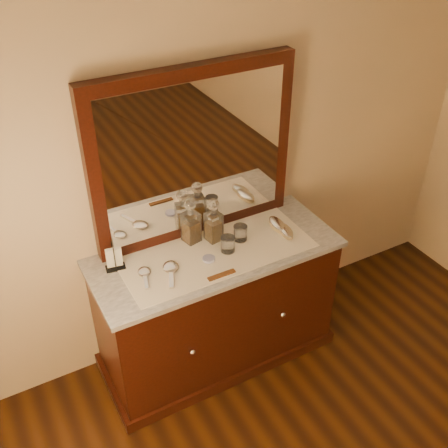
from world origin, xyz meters
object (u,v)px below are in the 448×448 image
(mirror_frame, at_px, (194,155))
(decanter_right, at_px, (214,224))
(hand_mirror_outer, at_px, (145,274))
(hand_mirror_inner, at_px, (171,269))
(pin_dish, at_px, (209,259))
(brush_far, at_px, (277,225))
(comb, at_px, (222,275))
(brush_near, at_px, (286,232))
(dresser_cabinet, at_px, (216,307))
(napkin_rack, at_px, (114,259))
(decanter_left, at_px, (191,225))

(mirror_frame, relative_size, decanter_right, 4.35)
(mirror_frame, xyz_separation_m, hand_mirror_outer, (-0.43, -0.25, -0.49))
(mirror_frame, height_order, hand_mirror_inner, mirror_frame)
(mirror_frame, relative_size, hand_mirror_outer, 6.32)
(pin_dish, height_order, brush_far, brush_far)
(decanter_right, relative_size, hand_mirror_outer, 1.45)
(comb, relative_size, decanter_right, 0.58)
(comb, distance_m, brush_near, 0.53)
(hand_mirror_outer, bearing_deg, dresser_cabinet, 0.68)
(hand_mirror_inner, bearing_deg, pin_dish, -4.22)
(mirror_frame, distance_m, pin_dish, 0.58)
(napkin_rack, xyz_separation_m, decanter_right, (0.59, -0.03, 0.05))
(pin_dish, height_order, decanter_right, decanter_right)
(pin_dish, distance_m, hand_mirror_outer, 0.37)
(mirror_frame, distance_m, hand_mirror_inner, 0.64)
(decanter_right, bearing_deg, brush_near, -22.37)
(decanter_left, bearing_deg, mirror_frame, 49.79)
(dresser_cabinet, xyz_separation_m, decanter_right, (0.04, 0.10, 0.55))
(pin_dish, bearing_deg, decanter_left, 91.45)
(comb, relative_size, hand_mirror_outer, 0.84)
(decanter_right, height_order, brush_far, decanter_right)
(comb, distance_m, hand_mirror_inner, 0.28)
(dresser_cabinet, height_order, pin_dish, pin_dish)
(dresser_cabinet, distance_m, brush_far, 0.63)
(brush_near, distance_m, hand_mirror_outer, 0.87)
(pin_dish, relative_size, decanter_left, 0.25)
(dresser_cabinet, xyz_separation_m, decanter_left, (-0.08, 0.15, 0.55))
(dresser_cabinet, xyz_separation_m, hand_mirror_outer, (-0.43, -0.01, 0.45))
(brush_near, xyz_separation_m, brush_far, (-0.01, 0.08, 0.00))
(dresser_cabinet, height_order, mirror_frame, mirror_frame)
(dresser_cabinet, bearing_deg, mirror_frame, 90.00)
(pin_dish, xyz_separation_m, decanter_left, (-0.01, 0.21, 0.10))
(decanter_right, height_order, hand_mirror_inner, decanter_right)
(decanter_left, height_order, brush_far, decanter_left)
(pin_dish, bearing_deg, dresser_cabinet, 37.88)
(hand_mirror_outer, bearing_deg, brush_near, -3.77)
(brush_near, relative_size, hand_mirror_outer, 0.85)
(pin_dish, distance_m, hand_mirror_inner, 0.22)
(pin_dish, height_order, hand_mirror_inner, hand_mirror_inner)
(decanter_right, xyz_separation_m, brush_near, (0.40, -0.16, -0.09))
(hand_mirror_outer, height_order, hand_mirror_inner, hand_mirror_inner)
(mirror_frame, height_order, napkin_rack, mirror_frame)
(pin_dish, height_order, decanter_left, decanter_left)
(decanter_right, bearing_deg, mirror_frame, 105.83)
(mirror_frame, relative_size, decanter_left, 4.17)
(mirror_frame, relative_size, napkin_rack, 7.51)
(dresser_cabinet, xyz_separation_m, mirror_frame, (0.00, 0.25, 0.94))
(comb, height_order, hand_mirror_outer, hand_mirror_outer)
(pin_dish, height_order, napkin_rack, napkin_rack)
(pin_dish, distance_m, napkin_rack, 0.52)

